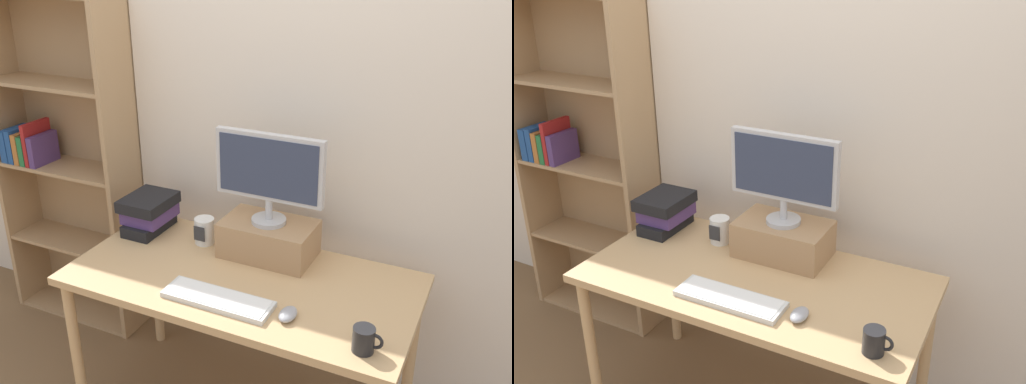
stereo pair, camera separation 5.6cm
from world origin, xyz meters
The scene contains 10 objects.
back_wall centered at (0.00, 0.54, 1.30)m, with size 7.00×0.08×2.60m.
desk centered at (0.00, 0.00, 0.70)m, with size 1.48×0.73×0.78m.
bookshelf_unit centered at (-1.30, 0.39, 0.95)m, with size 0.83×0.28×1.87m.
riser_box centered at (0.03, 0.22, 0.86)m, with size 0.41×0.26×0.16m.
computer_monitor centered at (0.03, 0.22, 1.18)m, with size 0.50×0.16×0.41m.
keyboard centered at (0.00, -0.21, 0.79)m, with size 0.45×0.14×0.02m.
computer_mouse centered at (0.29, -0.19, 0.80)m, with size 0.06×0.10×0.04m.
book_stack centered at (-0.61, 0.20, 0.87)m, with size 0.21×0.27×0.18m.
coffee_mug centered at (0.60, -0.25, 0.82)m, with size 0.11×0.08×0.09m.
desk_speaker centered at (-0.29, 0.19, 0.84)m, with size 0.09×0.10×0.13m.
Camera 2 is at (1.01, -1.83, 2.07)m, focal length 40.00 mm.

